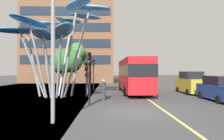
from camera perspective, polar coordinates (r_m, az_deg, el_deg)
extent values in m
cube|color=#424244|center=(12.22, 6.49, -11.76)|extent=(120.00, 240.00, 0.10)
cube|color=#E0D666|center=(12.57, 14.76, -11.22)|extent=(0.16, 144.00, 0.01)
cube|color=red|center=(22.22, 6.17, -1.34)|extent=(2.74, 10.50, 3.29)
cube|color=black|center=(22.22, 6.17, -0.15)|extent=(2.77, 10.61, 1.05)
cube|color=yellow|center=(27.35, 4.58, 1.66)|extent=(1.38, 0.13, 0.36)
cube|color=#B2B2B7|center=(22.26, 6.17, 3.22)|extent=(1.96, 3.70, 0.24)
cylinder|color=black|center=(25.68, 7.88, -4.60)|extent=(0.30, 0.97, 0.96)
cylinder|color=black|center=(25.36, 2.28, -4.65)|extent=(0.30, 0.97, 0.96)
cylinder|color=black|center=(19.72, 11.04, -5.87)|extent=(0.30, 0.97, 0.96)
cylinder|color=black|center=(19.30, 3.74, -5.99)|extent=(0.30, 0.97, 0.96)
cylinder|color=#9EA0A5|center=(18.79, -9.78, 4.80)|extent=(2.65, 0.74, 8.18)
ellipsoid|color=#4299E0|center=(19.20, -6.14, 17.07)|extent=(4.01, 2.09, 0.83)
cylinder|color=#9EA0A5|center=(20.12, -9.38, 4.06)|extent=(1.59, 0.85, 7.88)
ellipsoid|color=#388EDB|center=(20.99, -7.40, 14.74)|extent=(3.61, 2.77, 0.52)
cylinder|color=#9EA0A5|center=(21.33, -12.92, 3.85)|extent=(1.05, 2.89, 7.94)
ellipsoid|color=#2D7FD1|center=(23.16, -11.20, 13.38)|extent=(2.53, 4.27, 1.02)
cylinder|color=#9EA0A5|center=(21.61, -14.41, 3.94)|extent=(0.25, 2.67, 8.04)
ellipsoid|color=#388EDB|center=(23.45, -13.73, 13.49)|extent=(1.29, 4.23, 0.77)
cylinder|color=#9EA0A5|center=(21.05, -18.18, 3.01)|extent=(1.69, 1.58, 7.26)
ellipsoid|color=#4299E0|center=(22.39, -19.42, 12.13)|extent=(3.21, 3.12, 0.61)
cylinder|color=#9EA0A5|center=(20.59, -21.30, 1.89)|extent=(1.57, 0.46, 6.39)
ellipsoid|color=#4299E0|center=(21.30, -22.90, 10.41)|extent=(3.32, 1.86, 0.97)
cylinder|color=#9EA0A5|center=(19.32, -21.47, 1.38)|extent=(2.18, 1.17, 5.97)
ellipsoid|color=#2D7FD1|center=(19.57, -24.60, 10.07)|extent=(4.50, 3.23, 0.76)
cylinder|color=#9EA0A5|center=(18.66, -20.12, 2.44)|extent=(1.35, 1.52, 6.60)
ellipsoid|color=#388EDB|center=(18.71, -22.32, 12.58)|extent=(3.36, 3.55, 0.81)
cylinder|color=#9EA0A5|center=(17.92, -17.71, 0.57)|extent=(0.39, 1.82, 5.37)
ellipsoid|color=#4299E0|center=(17.42, -18.72, 9.39)|extent=(1.70, 3.12, 0.87)
cylinder|color=#9EA0A5|center=(17.56, -14.74, 0.82)|extent=(1.21, 2.51, 5.54)
ellipsoid|color=#4CA3E5|center=(16.64, -14.04, 10.35)|extent=(3.24, 4.60, 1.19)
cylinder|color=#9EA0A5|center=(17.73, -12.01, 4.66)|extent=(1.95, 1.96, 7.90)
ellipsoid|color=#4CA3E5|center=(17.57, -9.72, 17.79)|extent=(3.17, 3.15, 0.86)
cylinder|color=black|center=(14.45, -6.42, -2.43)|extent=(0.12, 0.12, 3.69)
cube|color=black|center=(14.33, -6.46, 3.33)|extent=(0.28, 0.24, 0.80)
sphere|color=#390706|center=(14.22, -6.51, 4.41)|extent=(0.18, 0.18, 0.18)
sphere|color=#3A2707|center=(14.20, -6.51, 3.37)|extent=(0.18, 0.18, 0.18)
sphere|color=green|center=(14.19, -6.52, 2.32)|extent=(0.18, 0.18, 0.18)
cylinder|color=black|center=(19.05, -7.18, -2.68)|extent=(0.12, 0.12, 3.20)
cube|color=black|center=(18.90, -7.23, 0.94)|extent=(0.28, 0.24, 0.80)
sphere|color=#390706|center=(18.78, -7.27, 1.74)|extent=(0.18, 0.18, 0.18)
sphere|color=orange|center=(18.77, -7.27, 0.95)|extent=(0.18, 0.18, 0.18)
sphere|color=black|center=(18.77, -7.27, 0.15)|extent=(0.18, 0.18, 0.18)
cylinder|color=black|center=(21.62, -6.05, -1.50)|extent=(0.12, 0.12, 3.89)
cube|color=black|center=(21.51, -6.08, 2.60)|extent=(0.28, 0.24, 0.80)
sphere|color=#390706|center=(21.40, -6.11, 3.31)|extent=(0.18, 0.18, 0.18)
sphere|color=orange|center=(21.38, -6.11, 2.62)|extent=(0.18, 0.18, 0.18)
sphere|color=black|center=(21.37, -6.11, 1.92)|extent=(0.18, 0.18, 0.18)
cylinder|color=black|center=(25.13, -5.22, -1.43)|extent=(0.12, 0.12, 3.82)
cube|color=black|center=(25.01, -5.24, 2.02)|extent=(0.28, 0.24, 0.80)
sphere|color=red|center=(24.90, -5.26, 2.63)|extent=(0.18, 0.18, 0.18)
sphere|color=#3A2707|center=(24.88, -5.26, 2.03)|extent=(0.18, 0.18, 0.18)
sphere|color=black|center=(24.87, -5.26, 1.43)|extent=(0.18, 0.18, 0.18)
cube|color=navy|center=(18.38, 28.14, -5.43)|extent=(1.80, 4.58, 1.10)
cube|color=black|center=(18.33, 28.13, -2.61)|extent=(1.66, 2.52, 0.71)
cylinder|color=black|center=(20.10, 28.41, -6.24)|extent=(0.20, 0.60, 0.60)
cylinder|color=black|center=(19.28, 23.72, -6.50)|extent=(0.20, 0.60, 0.60)
cylinder|color=black|center=(16.76, 27.82, -7.41)|extent=(0.20, 0.60, 0.60)
cube|color=gold|center=(23.30, 21.36, -4.02)|extent=(1.84, 4.58, 1.39)
cube|color=black|center=(23.26, 21.36, -1.35)|extent=(1.69, 2.52, 0.78)
cylinder|color=black|center=(25.01, 22.08, -5.10)|extent=(0.20, 0.60, 0.60)
cylinder|color=black|center=(24.35, 18.08, -5.24)|extent=(0.20, 0.60, 0.60)
cylinder|color=black|center=(22.43, 24.94, -5.63)|extent=(0.20, 0.60, 0.60)
cylinder|color=black|center=(21.69, 20.54, -5.82)|extent=(0.20, 0.60, 0.60)
cylinder|color=gray|center=(9.73, -16.31, 8.97)|extent=(0.18, 0.18, 7.88)
cylinder|color=brown|center=(31.84, -13.41, -2.11)|extent=(0.46, 0.46, 2.82)
sphere|color=#2D6B2D|center=(31.79, -11.40, 2.32)|extent=(3.39, 3.39, 3.39)
sphere|color=#2D6B2D|center=(32.76, -11.15, 2.86)|extent=(2.93, 2.93, 2.93)
sphere|color=#2D6B2D|center=(31.95, -13.83, 2.23)|extent=(3.77, 3.77, 3.77)
cylinder|color=brown|center=(41.23, -10.60, -1.08)|extent=(0.49, 0.49, 3.75)
sphere|color=#387A33|center=(40.49, -9.44, 4.89)|extent=(2.86, 2.86, 2.86)
sphere|color=#387A33|center=(42.07, -11.16, 4.05)|extent=(3.51, 3.51, 3.51)
sphere|color=#387A33|center=(40.96, -9.74, 5.75)|extent=(2.75, 2.75, 2.75)
sphere|color=#387A33|center=(41.98, -10.22, 4.86)|extent=(2.46, 2.46, 2.46)
sphere|color=#387A33|center=(41.71, -11.74, 2.95)|extent=(3.66, 3.66, 3.66)
cylinder|color=#2D3342|center=(16.60, -2.34, -7.06)|extent=(0.29, 0.29, 0.87)
cylinder|color=#333338|center=(16.53, -2.34, -4.50)|extent=(0.34, 0.34, 0.62)
sphere|color=beige|center=(16.50, -2.34, -3.06)|extent=(0.22, 0.22, 0.22)
cylinder|color=gray|center=(20.86, -6.90, -3.79)|extent=(0.08, 0.08, 2.25)
cylinder|color=red|center=(20.79, -6.91, -1.52)|extent=(0.60, 0.03, 0.60)
cube|color=white|center=(20.76, -6.92, -1.52)|extent=(0.40, 0.04, 0.11)
cube|color=brown|center=(47.52, -11.55, 10.44)|extent=(19.08, 11.47, 22.60)
cube|color=#1E2838|center=(41.10, -13.03, 2.84)|extent=(17.94, 0.08, 1.81)
cube|color=#1E2838|center=(41.41, -13.02, 7.31)|extent=(17.94, 0.08, 1.81)
cube|color=#1E2838|center=(41.96, -13.01, 11.68)|extent=(17.94, 0.08, 1.81)
cube|color=#1E2838|center=(42.75, -13.01, 15.91)|extent=(17.94, 0.08, 1.81)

